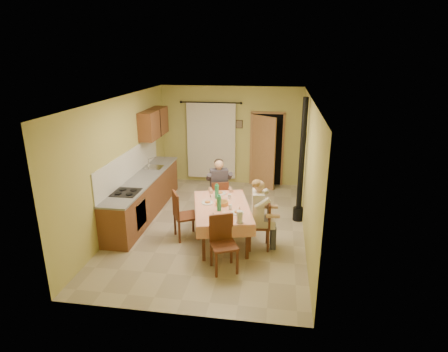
% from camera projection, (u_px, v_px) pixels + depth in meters
% --- Properties ---
extents(floor, '(4.00, 6.00, 0.01)m').
position_uv_depth(floor, '(212.00, 226.00, 8.36)').
color(floor, tan).
rests_on(floor, ground).
extents(room_shell, '(4.04, 6.04, 2.82)m').
position_uv_depth(room_shell, '(211.00, 146.00, 7.78)').
color(room_shell, tan).
rests_on(room_shell, ground).
extents(kitchen_run, '(0.64, 3.64, 1.56)m').
position_uv_depth(kitchen_run, '(144.00, 195.00, 8.82)').
color(kitchen_run, brown).
rests_on(kitchen_run, ground).
extents(upper_cabinets, '(0.35, 1.40, 0.70)m').
position_uv_depth(upper_cabinets, '(154.00, 123.00, 9.59)').
color(upper_cabinets, brown).
rests_on(upper_cabinets, room_shell).
extents(curtain, '(1.70, 0.07, 2.22)m').
position_uv_depth(curtain, '(211.00, 141.00, 10.76)').
color(curtain, black).
rests_on(curtain, ground).
extents(doorway, '(0.96, 0.55, 2.15)m').
position_uv_depth(doorway, '(265.00, 150.00, 10.55)').
color(doorway, black).
rests_on(doorway, ground).
extents(dining_table, '(1.48, 2.00, 0.76)m').
position_uv_depth(dining_table, '(222.00, 223.00, 7.60)').
color(dining_table, '#EE9B7B').
rests_on(dining_table, ground).
extents(tableware, '(0.93, 1.56, 0.33)m').
position_uv_depth(tableware, '(223.00, 205.00, 7.36)').
color(tableware, white).
rests_on(tableware, dining_table).
extents(chair_far, '(0.48, 0.48, 0.94)m').
position_uv_depth(chair_far, '(219.00, 207.00, 8.64)').
color(chair_far, '#552917').
rests_on(chair_far, ground).
extents(chair_near, '(0.57, 0.57, 1.00)m').
position_uv_depth(chair_near, '(224.00, 255.00, 6.59)').
color(chair_near, '#552917').
rests_on(chair_near, ground).
extents(chair_right, '(0.44, 0.44, 0.96)m').
position_uv_depth(chair_right, '(260.00, 234.00, 7.34)').
color(chair_right, '#552917').
rests_on(chair_right, ground).
extents(chair_left, '(0.62, 0.62, 1.02)m').
position_uv_depth(chair_left, '(186.00, 224.00, 7.75)').
color(chair_left, '#552917').
rests_on(chair_left, ground).
extents(man_far, '(0.64, 0.57, 1.39)m').
position_uv_depth(man_far, '(219.00, 182.00, 8.47)').
color(man_far, '#38333D').
rests_on(man_far, chair_far).
extents(man_right, '(0.50, 0.61, 1.39)m').
position_uv_depth(man_right, '(260.00, 206.00, 7.16)').
color(man_right, beige).
rests_on(man_right, chair_right).
extents(stove_flue, '(0.24, 0.24, 2.80)m').
position_uv_depth(stove_flue, '(301.00, 178.00, 8.32)').
color(stove_flue, black).
rests_on(stove_flue, ground).
extents(picture_back, '(0.19, 0.03, 0.23)m').
position_uv_depth(picture_back, '(239.00, 124.00, 10.55)').
color(picture_back, black).
rests_on(picture_back, room_shell).
extents(picture_right, '(0.03, 0.31, 0.21)m').
position_uv_depth(picture_right, '(305.00, 136.00, 8.62)').
color(picture_right, brown).
rests_on(picture_right, room_shell).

